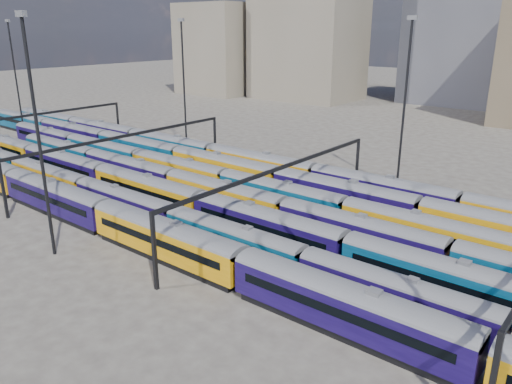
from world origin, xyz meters
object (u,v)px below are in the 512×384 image
Objects in this scene: rake_2 at (148,187)px; mast_2 at (37,130)px; rake_1 at (125,200)px; rake_0 at (243,264)px.

rake_2 is 20.85m from mast_2.
rake_1 is 16.91m from mast_2.
rake_0 is at bearing 17.84° from mast_2.
mast_2 reaches higher than rake_2.
rake_0 is 5.10× the size of mast_2.
rake_0 is at bearing -20.94° from rake_2.
rake_1 is at bearing 168.53° from rake_0.
rake_1 is 5.12× the size of mast_2.
rake_2 is at bearing 106.57° from rake_1.
mast_2 is (-21.75, -7.00, 11.15)m from rake_0.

